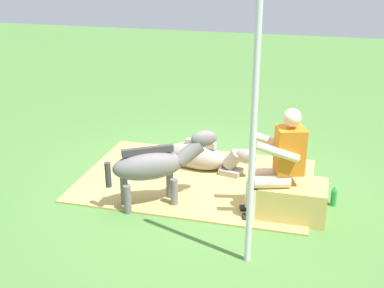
{
  "coord_description": "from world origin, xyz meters",
  "views": [
    {
      "loc": [
        -1.49,
        5.71,
        2.91
      ],
      "look_at": [
        0.02,
        -0.03,
        0.55
      ],
      "focal_mm": 47.14,
      "sensor_mm": 36.0,
      "label": 1
    }
  ],
  "objects_px": {
    "person_seated": "(279,160)",
    "soda_bottle": "(334,196)",
    "pony_lying": "(202,157)",
    "tent_pole_left": "(253,139)",
    "pony_standing": "(156,165)",
    "hay_bale": "(290,199)"
  },
  "relations": [
    {
      "from": "hay_bale",
      "to": "tent_pole_left",
      "type": "bearing_deg",
      "value": 71.89
    },
    {
      "from": "pony_lying",
      "to": "tent_pole_left",
      "type": "height_order",
      "value": "tent_pole_left"
    },
    {
      "from": "soda_bottle",
      "to": "tent_pole_left",
      "type": "distance_m",
      "value": 1.98
    },
    {
      "from": "tent_pole_left",
      "to": "pony_standing",
      "type": "bearing_deg",
      "value": -35.21
    },
    {
      "from": "person_seated",
      "to": "hay_bale",
      "type": "bearing_deg",
      "value": -167.54
    },
    {
      "from": "soda_bottle",
      "to": "tent_pole_left",
      "type": "bearing_deg",
      "value": 59.26
    },
    {
      "from": "pony_standing",
      "to": "pony_lying",
      "type": "bearing_deg",
      "value": -104.27
    },
    {
      "from": "hay_bale",
      "to": "person_seated",
      "type": "distance_m",
      "value": 0.52
    },
    {
      "from": "person_seated",
      "to": "pony_lying",
      "type": "relative_size",
      "value": 0.94
    },
    {
      "from": "hay_bale",
      "to": "pony_lying",
      "type": "xyz_separation_m",
      "value": [
        1.28,
        -0.98,
        -0.01
      ]
    },
    {
      "from": "hay_bale",
      "to": "tent_pole_left",
      "type": "distance_m",
      "value": 1.52
    },
    {
      "from": "pony_lying",
      "to": "pony_standing",
      "type": "bearing_deg",
      "value": 75.73
    },
    {
      "from": "person_seated",
      "to": "tent_pole_left",
      "type": "xyz_separation_m",
      "value": [
        0.18,
        0.98,
        0.59
      ]
    },
    {
      "from": "hay_bale",
      "to": "pony_standing",
      "type": "xyz_separation_m",
      "value": [
        1.56,
        0.14,
        0.32
      ]
    },
    {
      "from": "pony_standing",
      "to": "soda_bottle",
      "type": "distance_m",
      "value": 2.15
    },
    {
      "from": "pony_standing",
      "to": "soda_bottle",
      "type": "height_order",
      "value": "pony_standing"
    },
    {
      "from": "pony_standing",
      "to": "pony_lying",
      "type": "height_order",
      "value": "pony_standing"
    },
    {
      "from": "person_seated",
      "to": "soda_bottle",
      "type": "height_order",
      "value": "person_seated"
    },
    {
      "from": "person_seated",
      "to": "pony_lying",
      "type": "bearing_deg",
      "value": -41.97
    },
    {
      "from": "person_seated",
      "to": "pony_standing",
      "type": "relative_size",
      "value": 1.07
    },
    {
      "from": "tent_pole_left",
      "to": "soda_bottle",
      "type": "bearing_deg",
      "value": -120.74
    },
    {
      "from": "pony_lying",
      "to": "tent_pole_left",
      "type": "bearing_deg",
      "value": 115.41
    }
  ]
}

